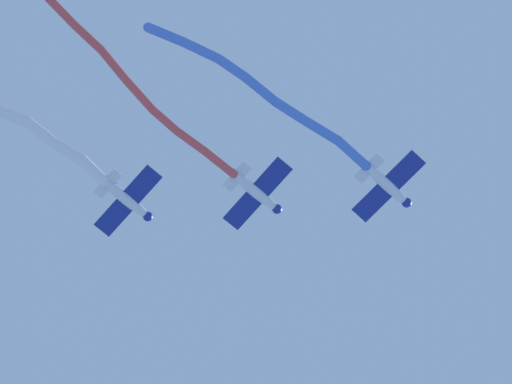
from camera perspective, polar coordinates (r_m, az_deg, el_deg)
airplane_lead at (r=82.17m, az=7.18°, el=0.35°), size 6.69×5.19×1.68m
smoke_trail_lead at (r=80.81m, az=0.27°, el=5.47°), size 5.34×19.93×3.50m
airplane_left_wing at (r=81.98m, az=0.06°, el=-0.05°), size 6.74×5.20×1.68m
smoke_trail_left_wing at (r=80.95m, az=-8.41°, el=7.64°), size 13.34×25.22×3.37m
airplane_right_wing at (r=83.06m, az=-6.99°, el=-0.44°), size 6.72×5.20×1.68m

